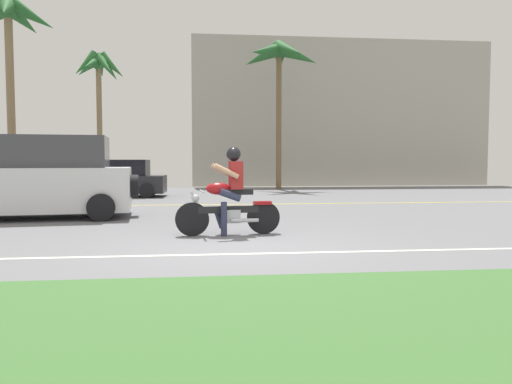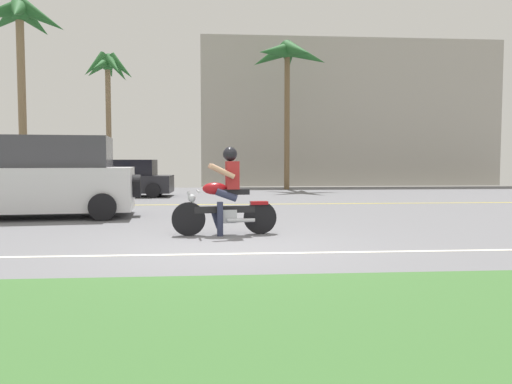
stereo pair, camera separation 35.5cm
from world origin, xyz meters
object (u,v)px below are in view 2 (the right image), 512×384
object	(u,v)px
motorcyclist	(226,198)
palm_tree_1	(287,59)
suv_nearby	(39,178)
parked_car_1	(118,179)
palm_tree_0	(108,74)
motorcyclist_distant	(95,186)
palm_tree_2	(20,27)

from	to	relation	value
motorcyclist	palm_tree_1	world-z (taller)	palm_tree_1
suv_nearby	motorcyclist	bearing A→B (deg)	-35.76
parked_car_1	palm_tree_0	distance (m)	5.97
motorcyclist	motorcyclist_distant	distance (m)	8.47
palm_tree_1	palm_tree_2	distance (m)	12.40
motorcyclist	palm_tree_2	xyz separation A→B (m)	(-9.12, 14.66, 6.80)
parked_car_1	palm_tree_0	bearing A→B (deg)	106.33
motorcyclist	suv_nearby	size ratio (longest dim) A/B	0.41
suv_nearby	palm_tree_0	size ratio (longest dim) A/B	0.77
motorcyclist	suv_nearby	bearing A→B (deg)	144.24
suv_nearby	palm_tree_2	size ratio (longest dim) A/B	0.55
parked_car_1	motorcyclist	bearing A→B (deg)	-68.98
palm_tree_0	palm_tree_2	distance (m)	4.65
palm_tree_1	motorcyclist_distant	xyz separation A→B (m)	(-7.37, -7.30, -5.69)
motorcyclist	palm_tree_2	bearing A→B (deg)	121.87
motorcyclist_distant	suv_nearby	bearing A→B (deg)	-95.00
motorcyclist	palm_tree_0	distance (m)	15.61
palm_tree_0	palm_tree_2	bearing A→B (deg)	171.01
suv_nearby	palm_tree_0	world-z (taller)	palm_tree_0
suv_nearby	motorcyclist_distant	world-z (taller)	suv_nearby
motorcyclist	palm_tree_0	bearing A→B (deg)	109.84
motorcyclist_distant	parked_car_1	bearing A→B (deg)	87.20
palm_tree_2	parked_car_1	bearing A→B (deg)	-39.73
suv_nearby	palm_tree_1	xyz separation A→B (m)	(7.73, 11.43, 5.30)
motorcyclist	parked_car_1	bearing A→B (deg)	111.02
palm_tree_0	palm_tree_1	distance (m)	8.36
motorcyclist	palm_tree_1	bearing A→B (deg)	77.62
palm_tree_1	palm_tree_2	bearing A→B (deg)	-179.92
palm_tree_1	motorcyclist_distant	distance (m)	11.83
palm_tree_2	motorcyclist_distant	size ratio (longest dim) A/B	6.52
motorcyclist	motorcyclist_distant	size ratio (longest dim) A/B	1.46
palm_tree_2	motorcyclist_distant	xyz separation A→B (m)	(4.97, -7.29, -6.93)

